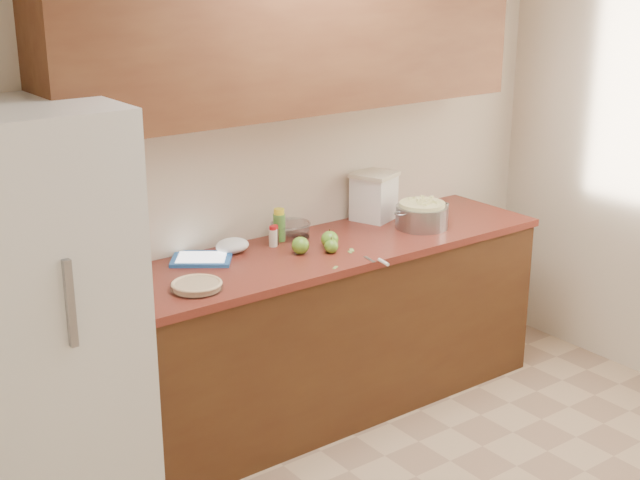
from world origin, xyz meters
TOP-DOWN VIEW (x-y plane):
  - room_shell at (0.00, 0.00)m, footprint 3.60×3.60m
  - counter_run at (0.00, 1.48)m, footprint 2.64×0.68m
  - upper_cabinets at (0.00, 1.63)m, footprint 2.60×0.34m
  - fridge at (-1.44, 1.44)m, footprint 0.70×0.70m
  - pie at (-0.77, 1.33)m, footprint 0.24×0.24m
  - colander at (0.68, 1.42)m, footprint 0.38×0.29m
  - flour_canister at (0.57, 1.70)m, footprint 0.28×0.28m
  - tablet at (-0.55, 1.66)m, footprint 0.36×0.35m
  - paring_knife at (0.13, 1.11)m, footprint 0.05×0.18m
  - lemon_bottle at (-0.07, 1.69)m, footprint 0.06×0.06m
  - cinnamon_shaker at (-0.15, 1.63)m, footprint 0.04×0.04m
  - vanilla_bottle at (-0.13, 1.65)m, footprint 0.04×0.04m
  - mixing_bowl at (0.01, 1.71)m, footprint 0.21×0.21m
  - paper_towel at (-0.37, 1.67)m, footprint 0.19×0.16m
  - apple_left at (-0.11, 1.45)m, footprint 0.09×0.09m
  - apple_center at (0.07, 1.44)m, footprint 0.09×0.09m
  - apple_front at (0.02, 1.37)m, footprint 0.07×0.07m
  - peel_a at (0.10, 1.32)m, footprint 0.02×0.04m
  - peel_b at (0.13, 1.34)m, footprint 0.04×0.05m
  - peel_c at (-0.09, 1.19)m, footprint 0.04×0.03m

SIDE VIEW (x-z plane):
  - counter_run at x=0.00m, z-range 0.00..0.92m
  - fridge at x=-1.44m, z-range 0.00..1.80m
  - peel_a at x=0.10m, z-range 0.92..0.92m
  - peel_b at x=0.13m, z-range 0.92..0.92m
  - peel_c at x=-0.09m, z-range 0.92..0.92m
  - paring_knife at x=0.13m, z-range 0.92..0.94m
  - tablet at x=-0.55m, z-range 0.92..0.94m
  - pie at x=-0.77m, z-range 0.92..0.96m
  - apple_front at x=0.02m, z-range 0.91..1.00m
  - paper_towel at x=-0.37m, z-range 0.92..0.99m
  - mixing_bowl at x=0.01m, z-range 0.92..1.00m
  - apple_left at x=-0.11m, z-range 0.91..1.01m
  - apple_center at x=0.07m, z-range 0.91..1.02m
  - vanilla_bottle at x=-0.13m, z-range 0.92..1.02m
  - cinnamon_shaker at x=-0.15m, z-range 0.92..1.03m
  - colander at x=0.68m, z-range 0.92..1.06m
  - lemon_bottle at x=-0.07m, z-range 0.92..1.09m
  - flour_canister at x=0.57m, z-range 0.92..1.19m
  - room_shell at x=0.00m, z-range -0.50..3.10m
  - upper_cabinets at x=0.00m, z-range 1.60..2.30m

